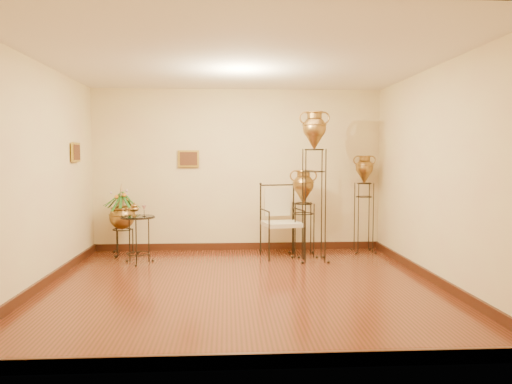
{
  "coord_description": "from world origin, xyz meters",
  "views": [
    {
      "loc": [
        -0.19,
        -6.21,
        1.63
      ],
      "look_at": [
        0.25,
        1.3,
        1.1
      ],
      "focal_mm": 35.0,
      "sensor_mm": 36.0,
      "label": 1
    }
  ],
  "objects": [
    {
      "name": "amphora_short",
      "position": [
        1.06,
        1.88,
        0.72
      ],
      "size": [
        0.49,
        0.49,
        1.45
      ],
      "rotation": [
        0.0,
        0.0,
        0.13
      ],
      "color": "black",
      "rests_on": "ground"
    },
    {
      "name": "armchair",
      "position": [
        0.7,
        1.79,
        0.59
      ],
      "size": [
        0.77,
        0.73,
        1.19
      ],
      "rotation": [
        0.0,
        0.0,
        0.19
      ],
      "color": "black",
      "rests_on": "ground"
    },
    {
      "name": "amphora_tall",
      "position": [
        1.16,
        1.46,
        1.2
      ],
      "size": [
        0.51,
        0.51,
        2.36
      ],
      "rotation": [
        0.0,
        0.0,
        0.1
      ],
      "color": "black",
      "rests_on": "ground"
    },
    {
      "name": "planter_urn",
      "position": [
        -1.94,
        2.15,
        0.69
      ],
      "size": [
        0.85,
        0.85,
        1.23
      ],
      "rotation": [
        0.0,
        0.0,
        -0.38
      ],
      "color": "black",
      "rests_on": "ground"
    },
    {
      "name": "amphora_mid",
      "position": [
        2.15,
        2.15,
        0.85
      ],
      "size": [
        0.38,
        0.38,
        1.68
      ],
      "rotation": [
        0.0,
        0.0,
        0.02
      ],
      "color": "black",
      "rests_on": "ground"
    },
    {
      "name": "ground",
      "position": [
        0.0,
        0.0,
        0.0
      ],
      "size": [
        5.0,
        5.0,
        0.0
      ],
      "primitive_type": "plane",
      "color": "maroon",
      "rests_on": "ground"
    },
    {
      "name": "side_table",
      "position": [
        -1.55,
        1.44,
        0.38
      ],
      "size": [
        0.59,
        0.59,
        0.92
      ],
      "rotation": [
        0.0,
        0.0,
        -0.2
      ],
      "color": "black",
      "rests_on": "ground"
    },
    {
      "name": "room_shell",
      "position": [
        -0.01,
        0.01,
        1.73
      ],
      "size": [
        5.02,
        5.02,
        2.81
      ],
      "color": "#EDE798",
      "rests_on": "ground"
    }
  ]
}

